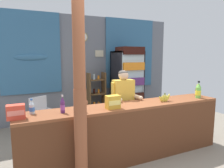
# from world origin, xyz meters

# --- Properties ---
(ground_plane) EXTENTS (7.73, 7.73, 0.00)m
(ground_plane) POSITION_xyz_m (0.00, 1.19, 0.00)
(ground_plane) COLOR gray
(back_wall_curtained) EXTENTS (5.38, 0.22, 2.80)m
(back_wall_curtained) POSITION_xyz_m (0.01, 3.02, 1.45)
(back_wall_curtained) COLOR slate
(back_wall_curtained) RESTS_ON ground
(stall_counter) EXTENTS (3.52, 0.55, 0.94)m
(stall_counter) POSITION_xyz_m (-0.05, 0.32, 0.58)
(stall_counter) COLOR brown
(stall_counter) RESTS_ON ground
(timber_post) EXTENTS (0.19, 0.17, 2.67)m
(timber_post) POSITION_xyz_m (-1.00, -0.00, 1.28)
(timber_post) COLOR #995133
(timber_post) RESTS_ON ground
(drink_fridge) EXTENTS (0.74, 0.70, 1.97)m
(drink_fridge) POSITION_xyz_m (1.07, 2.41, 1.08)
(drink_fridge) COLOR black
(drink_fridge) RESTS_ON ground
(bottle_shelf_rack) EXTENTS (0.48, 0.28, 1.28)m
(bottle_shelf_rack) POSITION_xyz_m (0.25, 2.72, 0.66)
(bottle_shelf_rack) COLOR brown
(bottle_shelf_rack) RESTS_ON ground
(plastic_lawn_chair) EXTENTS (0.60, 0.60, 0.86)m
(plastic_lawn_chair) POSITION_xyz_m (-1.25, 2.07, 0.49)
(plastic_lawn_chair) COLOR silver
(plastic_lawn_chair) RESTS_ON ground
(shopkeeper) EXTENTS (0.50, 0.42, 1.47)m
(shopkeeper) POSITION_xyz_m (0.11, 0.91, 0.93)
(shopkeeper) COLOR #28282D
(shopkeeper) RESTS_ON ground
(soda_bottle_lime_soda) EXTENTS (0.10, 0.10, 0.33)m
(soda_bottle_lime_soda) POSITION_xyz_m (1.43, 0.33, 1.08)
(soda_bottle_lime_soda) COLOR #75C64C
(soda_bottle_lime_soda) RESTS_ON stall_counter
(soda_bottle_iced_tea) EXTENTS (0.07, 0.07, 0.23)m
(soda_bottle_iced_tea) POSITION_xyz_m (1.55, 0.48, 1.04)
(soda_bottle_iced_tea) COLOR brown
(soda_bottle_iced_tea) RESTS_ON stall_counter
(soda_bottle_grape_soda) EXTENTS (0.06, 0.06, 0.26)m
(soda_bottle_grape_soda) POSITION_xyz_m (-1.14, 0.41, 1.05)
(soda_bottle_grape_soda) COLOR #56286B
(soda_bottle_grape_soda) RESTS_ON stall_counter
(soda_bottle_orange_soda) EXTENTS (0.06, 0.06, 0.25)m
(soda_bottle_orange_soda) POSITION_xyz_m (-0.87, 0.37, 1.04)
(soda_bottle_orange_soda) COLOR orange
(soda_bottle_orange_soda) RESTS_ON stall_counter
(soda_bottle_water) EXTENTS (0.08, 0.08, 0.21)m
(soda_bottle_water) POSITION_xyz_m (-1.54, 0.55, 1.03)
(soda_bottle_water) COLOR silver
(soda_bottle_water) RESTS_ON stall_counter
(snack_box_crackers) EXTENTS (0.22, 0.14, 0.19)m
(snack_box_crackers) POSITION_xyz_m (-1.74, 0.38, 1.03)
(snack_box_crackers) COLOR #E5422D
(snack_box_crackers) RESTS_ON stall_counter
(snack_box_choco_powder) EXTENTS (0.21, 0.14, 0.20)m
(snack_box_choco_powder) POSITION_xyz_m (-0.39, 0.32, 1.04)
(snack_box_choco_powder) COLOR gold
(snack_box_choco_powder) RESTS_ON stall_counter
(banana_bunch) EXTENTS (0.27, 0.07, 0.16)m
(banana_bunch) POSITION_xyz_m (0.65, 0.36, 1.00)
(banana_bunch) COLOR #DBCC42
(banana_bunch) RESTS_ON stall_counter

